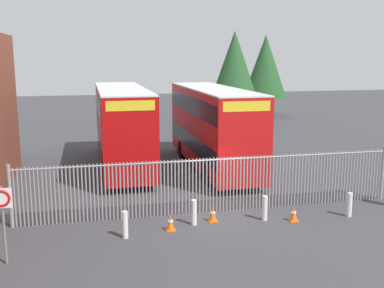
% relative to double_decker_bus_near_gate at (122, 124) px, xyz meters
% --- Properties ---
extents(ground_plane, '(100.00, 100.00, 0.00)m').
position_rel_double_decker_bus_near_gate_xyz_m(ground_plane, '(2.95, -0.35, -2.42)').
color(ground_plane, '#3D3D42').
extents(palisade_fence, '(15.23, 0.14, 2.35)m').
position_rel_double_decker_bus_near_gate_xyz_m(palisade_fence, '(2.90, -8.35, -1.24)').
color(palisade_fence, gray).
rests_on(palisade_fence, ground).
extents(double_decker_bus_near_gate, '(2.54, 10.81, 4.42)m').
position_rel_double_decker_bus_near_gate_xyz_m(double_decker_bus_near_gate, '(0.00, 0.00, 0.00)').
color(double_decker_bus_near_gate, '#B70C0C').
rests_on(double_decker_bus_near_gate, ground).
extents(double_decker_bus_behind_fence_left, '(2.54, 10.81, 4.42)m').
position_rel_double_decker_bus_near_gate_xyz_m(double_decker_bus_behind_fence_left, '(4.81, -1.33, 0.00)').
color(double_decker_bus_behind_fence_left, red).
rests_on(double_decker_bus_behind_fence_left, ground).
extents(bollard_near_left, '(0.20, 0.20, 0.95)m').
position_rel_double_decker_bus_near_gate_xyz_m(bollard_near_left, '(-0.73, -10.26, -1.95)').
color(bollard_near_left, silver).
rests_on(bollard_near_left, ground).
extents(bollard_center_front, '(0.20, 0.20, 0.95)m').
position_rel_double_decker_bus_near_gate_xyz_m(bollard_center_front, '(1.83, -9.57, -1.95)').
color(bollard_center_front, silver).
rests_on(bollard_center_front, ground).
extents(bollard_near_right, '(0.20, 0.20, 0.95)m').
position_rel_double_decker_bus_near_gate_xyz_m(bollard_near_right, '(4.54, -9.71, -1.95)').
color(bollard_near_right, silver).
rests_on(bollard_near_right, ground).
extents(bollard_far_right, '(0.20, 0.20, 0.95)m').
position_rel_double_decker_bus_near_gate_xyz_m(bollard_far_right, '(7.87, -10.06, -1.95)').
color(bollard_far_right, silver).
rests_on(bollard_far_right, ground).
extents(traffic_cone_by_gate, '(0.34, 0.34, 0.59)m').
position_rel_double_decker_bus_near_gate_xyz_m(traffic_cone_by_gate, '(5.56, -10.05, -2.13)').
color(traffic_cone_by_gate, orange).
rests_on(traffic_cone_by_gate, ground).
extents(traffic_cone_mid_forecourt, '(0.34, 0.34, 0.59)m').
position_rel_double_decker_bus_near_gate_xyz_m(traffic_cone_mid_forecourt, '(2.60, -9.40, -2.13)').
color(traffic_cone_mid_forecourt, orange).
rests_on(traffic_cone_mid_forecourt, ground).
extents(traffic_cone_near_kerb, '(0.34, 0.34, 0.59)m').
position_rel_double_decker_bus_near_gate_xyz_m(traffic_cone_near_kerb, '(0.89, -9.94, -2.13)').
color(traffic_cone_near_kerb, orange).
rests_on(traffic_cone_near_kerb, ground).
extents(speed_limit_sign_post, '(0.60, 0.14, 2.40)m').
position_rel_double_decker_bus_near_gate_xyz_m(speed_limit_sign_post, '(-4.36, -11.49, -0.65)').
color(speed_limit_sign_post, slate).
rests_on(speed_limit_sign_post, ground).
extents(tree_tall_back, '(4.47, 4.47, 8.23)m').
position_rel_double_decker_bus_near_gate_xyz_m(tree_tall_back, '(16.04, 19.30, 2.61)').
color(tree_tall_back, '#4C3823').
rests_on(tree_tall_back, ground).
extents(tree_short_side, '(4.02, 4.02, 8.29)m').
position_rel_double_decker_bus_near_gate_xyz_m(tree_short_side, '(10.91, 13.72, 2.98)').
color(tree_short_side, '#4C3823').
rests_on(tree_short_side, ground).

